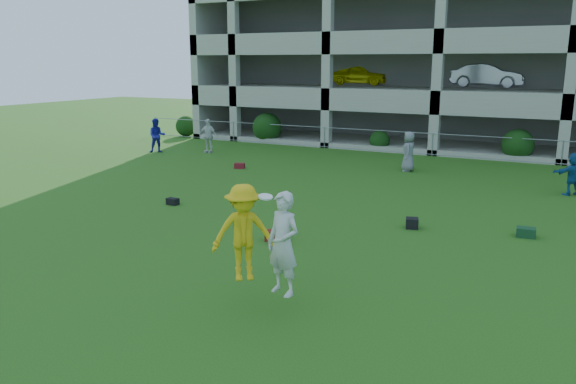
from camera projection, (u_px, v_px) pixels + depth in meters
The scene contains 14 objects.
ground at pixel (231, 282), 12.28m from camera, with size 100.00×100.00×0.00m, color #235114.
bystander_a at pixel (157, 136), 29.68m from camera, with size 0.87×0.68×1.80m, color #24219B.
bystander_b at pixel (208, 136), 29.67m from camera, with size 1.05×0.44×1.79m, color silver.
bystander_c at pixel (408, 151), 24.60m from camera, with size 0.86×0.56×1.75m, color slate.
bystander_d at pixel (573, 174), 20.17m from camera, with size 1.45×0.46×1.56m, color #1E538C.
bag_red_a at pixel (276, 236), 15.09m from camera, with size 0.55×0.30×0.28m, color #580F0F.
bag_black_b at pixel (173, 201), 18.95m from camera, with size 0.40×0.25×0.22m, color black.
bag_green_c at pixel (526, 232), 15.45m from camera, with size 0.50×0.35×0.26m, color #163C21.
crate_d at pixel (412, 223), 16.26m from camera, with size 0.35×0.35×0.30m, color black.
bag_red_f at pixel (240, 166), 25.38m from camera, with size 0.45×0.28×0.24m, color #5A130F.
frisbee_contest at pixel (254, 236), 10.93m from camera, with size 2.09×1.35×2.03m.
parking_garage at pixel (469, 40), 34.96m from camera, with size 30.00×14.00×12.00m.
fence at pixel (432, 144), 28.63m from camera, with size 36.06×0.06×1.20m.
shrub_row at pixel (533, 130), 27.00m from camera, with size 34.38×2.52×3.50m.
Camera 1 is at (6.35, -9.69, 4.71)m, focal length 35.00 mm.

